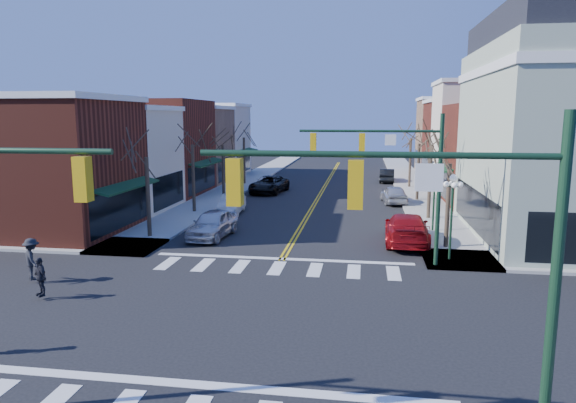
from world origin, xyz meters
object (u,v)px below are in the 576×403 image
at_px(car_right_near, 407,229).
at_px(pedestrian_dark_b, 32,259).
at_px(car_left_near, 213,224).
at_px(car_right_far, 387,175).
at_px(lamppost_corner, 452,203).
at_px(car_left_far, 269,184).
at_px(pedestrian_dark_a, 40,277).
at_px(lamppost_midblock, 435,185).
at_px(car_left_mid, 232,204).
at_px(car_right_mid, 394,194).

height_order(car_right_near, pedestrian_dark_b, pedestrian_dark_b).
xyz_separation_m(car_left_near, car_right_far, (11.20, 27.71, -0.09)).
xyz_separation_m(lamppost_corner, car_left_far, (-13.00, 21.29, -2.17)).
xyz_separation_m(car_left_near, pedestrian_dark_a, (-3.60, -11.04, 0.11)).
relative_size(lamppost_midblock, car_left_far, 0.76).
relative_size(lamppost_midblock, car_left_mid, 1.04).
height_order(lamppost_midblock, car_right_far, lamppost_midblock).
xyz_separation_m(car_right_mid, car_right_far, (0.00, 13.94, -0.03)).
height_order(car_left_mid, car_right_near, car_right_near).
relative_size(lamppost_corner, lamppost_midblock, 1.00).
distance_m(car_left_near, car_right_far, 29.89).
height_order(car_left_near, car_right_far, car_left_near).
distance_m(car_right_far, pedestrian_dark_b, 40.43).
relative_size(car_left_near, car_right_near, 0.81).
distance_m(lamppost_corner, pedestrian_dark_a, 18.44).
relative_size(lamppost_midblock, pedestrian_dark_a, 2.81).
bearing_deg(car_left_mid, pedestrian_dark_a, -102.23).
xyz_separation_m(lamppost_corner, car_left_mid, (-13.85, 10.86, -2.27)).
bearing_deg(car_right_mid, pedestrian_dark_a, 52.98).
xyz_separation_m(lamppost_corner, car_right_near, (-1.80, 3.51, -2.11)).
bearing_deg(car_right_far, car_left_near, 71.31).
xyz_separation_m(lamppost_midblock, car_left_near, (-13.00, -3.23, -2.15)).
relative_size(car_right_mid, pedestrian_dark_a, 2.87).
bearing_deg(car_right_near, pedestrian_dark_b, 32.09).
bearing_deg(car_right_far, car_right_near, 93.31).
distance_m(car_left_near, pedestrian_dark_b, 10.60).
height_order(lamppost_midblock, car_left_far, lamppost_midblock).
bearing_deg(car_right_mid, car_left_near, 44.68).
relative_size(car_left_mid, car_right_mid, 0.95).
height_order(car_left_far, pedestrian_dark_b, pedestrian_dark_b).
relative_size(car_right_far, pedestrian_dark_b, 2.42).
height_order(lamppost_corner, car_left_mid, lamppost_corner).
bearing_deg(car_right_near, car_right_far, -87.94).
height_order(lamppost_corner, car_left_far, lamppost_corner).
relative_size(lamppost_midblock, car_right_far, 0.99).
relative_size(car_left_near, pedestrian_dark_a, 3.09).
relative_size(car_left_mid, pedestrian_dark_a, 2.72).
bearing_deg(car_right_far, pedestrian_dark_b, 69.38).
bearing_deg(car_left_near, pedestrian_dark_a, -102.86).
height_order(car_left_near, pedestrian_dark_b, pedestrian_dark_b).
distance_m(lamppost_corner, pedestrian_dark_b, 19.25).
bearing_deg(lamppost_corner, pedestrian_dark_b, -161.84).
relative_size(car_right_near, pedestrian_dark_a, 3.80).
height_order(car_right_near, car_right_mid, car_right_near).
relative_size(car_right_near, car_right_far, 1.34).
bearing_deg(car_right_mid, car_left_far, -26.96).
bearing_deg(car_right_far, car_left_mid, 62.40).
bearing_deg(car_left_far, car_right_far, 48.35).
bearing_deg(car_left_far, pedestrian_dark_b, -93.33).
height_order(car_left_mid, car_right_mid, car_right_mid).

